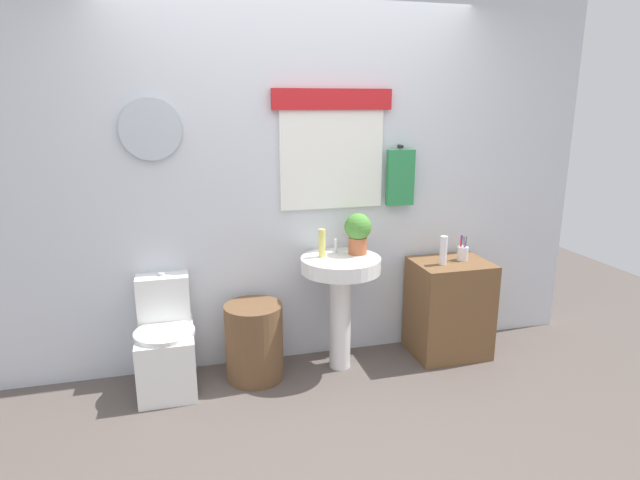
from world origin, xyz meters
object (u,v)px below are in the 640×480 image
lotion_bottle (443,250)px  toothbrush_cup (463,253)px  laundry_hamper (254,342)px  soap_bottle (322,243)px  pedestal_sink (341,284)px  wooden_cabinet (449,308)px  toilet (166,346)px  potted_plant (358,231)px

lotion_bottle → toothbrush_cup: (0.19, 0.06, -0.05)m
laundry_hamper → toothbrush_cup: 1.63m
soap_bottle → lotion_bottle: 0.88m
pedestal_sink → soap_bottle: (-0.12, 0.05, 0.29)m
wooden_cabinet → toothbrush_cup: size_ratio=3.88×
toilet → lotion_bottle: (1.94, -0.07, 0.53)m
pedestal_sink → toothbrush_cup: toothbrush_cup is taller
laundry_hamper → wooden_cabinet: 1.46m
pedestal_sink → wooden_cabinet: size_ratio=1.13×
wooden_cabinet → potted_plant: 0.94m
pedestal_sink → soap_bottle: 0.32m
toilet → pedestal_sink: 1.23m
potted_plant → toothbrush_cup: 0.83m
wooden_cabinet → toothbrush_cup: bearing=11.9°
lotion_bottle → toothbrush_cup: bearing=17.5°
soap_bottle → lotion_bottle: bearing=-5.9°
wooden_cabinet → soap_bottle: 1.11m
toilet → laundry_hamper: size_ratio=1.42×
laundry_hamper → toothbrush_cup: toothbrush_cup is taller
laundry_hamper → toilet: bearing=176.8°
potted_plant → toothbrush_cup: (0.80, -0.04, -0.20)m
wooden_cabinet → lotion_bottle: size_ratio=3.47×
laundry_hamper → lotion_bottle: (1.36, -0.04, 0.56)m
soap_bottle → potted_plant: size_ratio=0.67×
pedestal_sink → soap_bottle: soap_bottle is taller
wooden_cabinet → potted_plant: size_ratio=2.49×
wooden_cabinet → toothbrush_cup: (0.09, 0.02, 0.41)m
laundry_hamper → potted_plant: potted_plant is taller
laundry_hamper → pedestal_sink: size_ratio=0.65×
wooden_cabinet → lotion_bottle: lotion_bottle is taller
soap_bottle → toothbrush_cup: size_ratio=1.05×
toilet → wooden_cabinet: toilet is taller
pedestal_sink → toothbrush_cup: size_ratio=4.40×
pedestal_sink → lotion_bottle: lotion_bottle is taller
lotion_bottle → laundry_hamper: bearing=178.3°
toilet → soap_bottle: size_ratio=3.87×
laundry_hamper → potted_plant: 1.04m
laundry_hamper → pedestal_sink: pedestal_sink is taller
soap_bottle → wooden_cabinet: bearing=-3.0°
toilet → potted_plant: bearing=1.2°
toilet → toothbrush_cup: 2.18m
lotion_bottle → wooden_cabinet: bearing=22.8°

